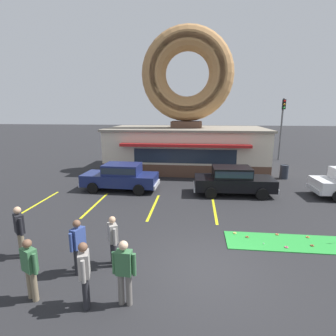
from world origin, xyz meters
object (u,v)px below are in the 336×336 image
pedestrian_beanie_man (20,229)px  golf_ball (264,243)px  pedestrian_leather_jacket_man (78,244)px  traffic_light_pole (282,121)px  trash_bin (284,172)px  pedestrian_hooded_kid (85,272)px  pedestrian_blue_sweater_man (30,267)px  car_black (233,179)px  pedestrian_crossing_woman (113,238)px  pedestrian_clipboard_woman (124,270)px  car_navy (121,176)px

pedestrian_beanie_man → golf_ball: bearing=11.5°
pedestrian_leather_jacket_man → traffic_light_pole: bearing=59.8°
pedestrian_leather_jacket_man → trash_bin: bearing=51.8°
pedestrian_leather_jacket_man → trash_bin: 15.37m
pedestrian_hooded_kid → traffic_light_pole: size_ratio=0.29×
pedestrian_blue_sweater_man → trash_bin: pedestrian_blue_sweater_man is taller
car_black → pedestrian_blue_sweater_man: pedestrian_blue_sweater_man is taller
pedestrian_blue_sweater_man → golf_ball: bearing=28.1°
pedestrian_crossing_woman → trash_bin: pedestrian_crossing_woman is taller
pedestrian_clipboard_woman → pedestrian_crossing_woman: size_ratio=1.07×
traffic_light_pole → pedestrian_leather_jacket_man: bearing=-120.2°
pedestrian_hooded_kid → pedestrian_clipboard_woman: pedestrian_clipboard_woman is taller
pedestrian_leather_jacket_man → pedestrian_clipboard_woman: pedestrian_clipboard_woman is taller
golf_ball → pedestrian_crossing_woman: pedestrian_crossing_woman is taller
car_navy → pedestrian_hooded_kid: (1.88, -9.50, 0.07)m
pedestrian_beanie_man → trash_bin: pedestrian_beanie_man is taller
pedestrian_hooded_kid → car_navy: bearing=101.2°
trash_bin → pedestrian_leather_jacket_man: bearing=-128.2°
car_black → pedestrian_beanie_man: bearing=-136.1°
car_black → pedestrian_clipboard_woman: 9.93m
car_navy → golf_ball: bearing=-40.6°
car_navy → pedestrian_beanie_man: pedestrian_beanie_man is taller
car_black → pedestrian_clipboard_woman: bearing=-112.3°
pedestrian_leather_jacket_man → pedestrian_clipboard_woman: 2.00m
golf_ball → car_navy: size_ratio=0.01×
car_black → traffic_light_pole: traffic_light_pole is taller
traffic_light_pole → pedestrian_beanie_man: bearing=-125.9°
golf_ball → car_navy: (-6.92, 5.93, 0.82)m
pedestrian_clipboard_woman → traffic_light_pole: traffic_light_pole is taller
pedestrian_blue_sweater_man → pedestrian_crossing_woman: size_ratio=1.03×
car_black → car_navy: size_ratio=1.00×
car_black → pedestrian_crossing_woman: bearing=-121.2°
pedestrian_blue_sweater_man → traffic_light_pole: size_ratio=0.28×
pedestrian_blue_sweater_man → trash_bin: size_ratio=1.69×
pedestrian_blue_sweater_man → pedestrian_beanie_man: (-1.56, 1.83, 0.05)m
pedestrian_hooded_kid → pedestrian_clipboard_woman: 0.94m
pedestrian_leather_jacket_man → pedestrian_hooded_kid: bearing=-59.6°
trash_bin → pedestrian_crossing_woman: bearing=-126.7°
golf_ball → pedestrian_leather_jacket_man: pedestrian_leather_jacket_man is taller
golf_ball → traffic_light_pole: size_ratio=0.01×
pedestrian_crossing_woman → pedestrian_clipboard_woman: bearing=-63.6°
golf_ball → traffic_light_pole: bearing=72.2°
golf_ball → pedestrian_leather_jacket_man: bearing=-158.5°
pedestrian_blue_sweater_man → car_black: bearing=56.4°
pedestrian_blue_sweater_man → pedestrian_beanie_man: pedestrian_beanie_man is taller
pedestrian_clipboard_woman → traffic_light_pole: 22.81m
pedestrian_leather_jacket_man → pedestrian_crossing_woman: (0.86, 0.52, -0.05)m
car_black → pedestrian_leather_jacket_man: 9.73m
golf_ball → pedestrian_leather_jacket_man: size_ratio=0.03×
pedestrian_hooded_kid → pedestrian_leather_jacket_man: (-0.75, 1.28, -0.02)m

